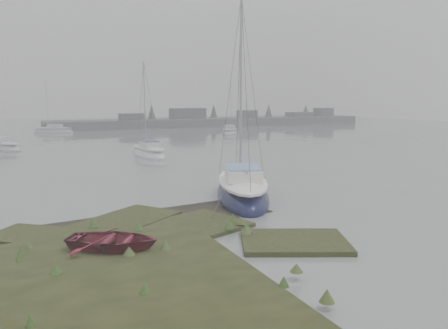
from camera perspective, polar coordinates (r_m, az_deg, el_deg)
ground at (r=43.21m, az=-15.04°, el=1.79°), size 160.00×160.00×0.00m
far_shoreline at (r=81.89m, az=-0.49°, el=5.71°), size 60.00×8.00×4.15m
sailboat_main at (r=21.50m, az=2.39°, el=-3.58°), size 5.09×7.85×10.56m
sailboat_white at (r=38.09m, az=-9.79°, el=1.50°), size 2.33×6.24×8.68m
sailboat_far_b at (r=62.12m, az=0.77°, el=4.27°), size 4.94×5.56×7.94m
sailboat_far_c at (r=68.73m, az=-21.38°, el=4.09°), size 5.99×3.96×8.05m
dinghy at (r=14.14m, az=-14.31°, el=-9.53°), size 3.47×3.22×0.59m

